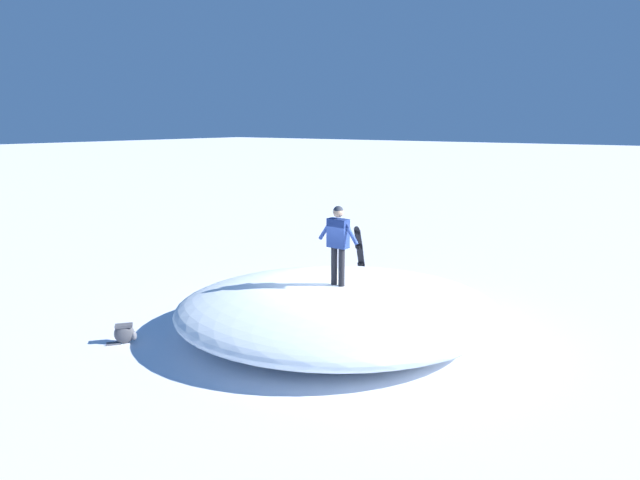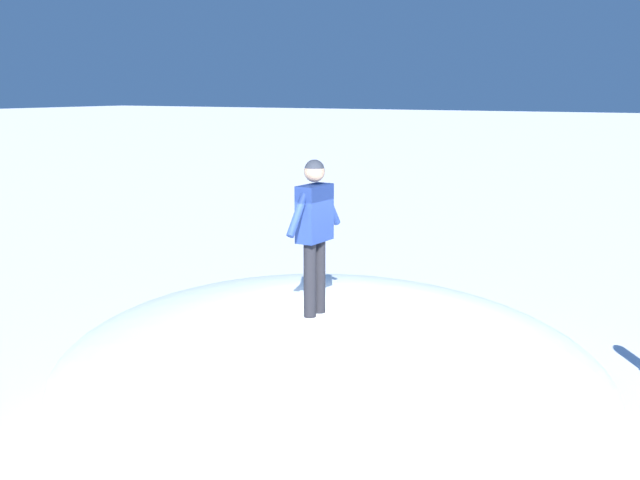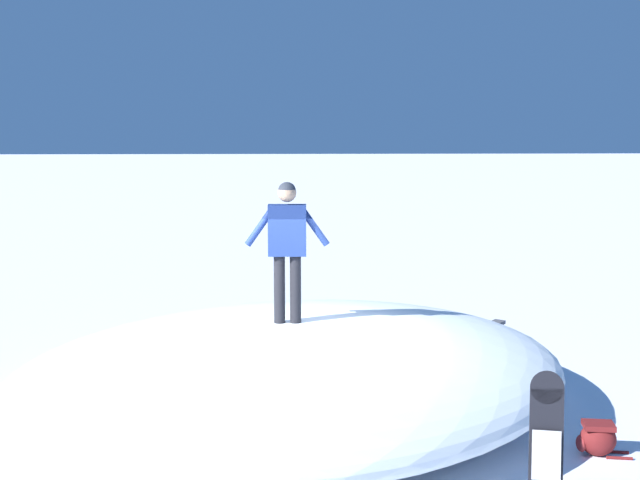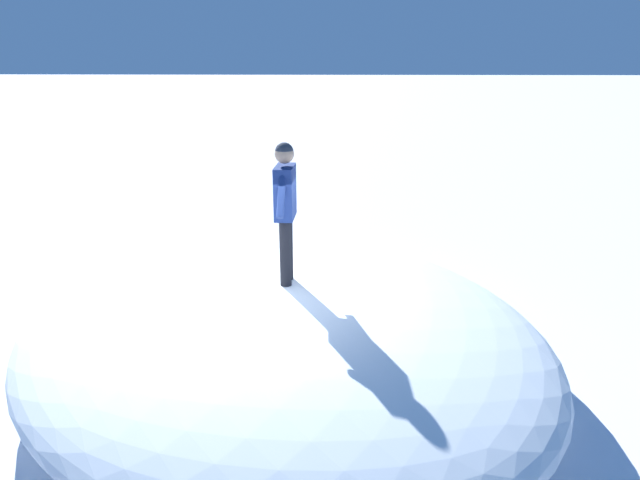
# 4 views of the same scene
# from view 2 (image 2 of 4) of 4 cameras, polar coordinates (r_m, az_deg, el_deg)

# --- Properties ---
(ground) EXTENTS (240.00, 240.00, 0.00)m
(ground) POSITION_cam_2_polar(r_m,az_deg,el_deg) (9.07, 2.69, -12.87)
(ground) COLOR white
(snow_mound) EXTENTS (9.34, 9.52, 1.19)m
(snow_mound) POSITION_cam_2_polar(r_m,az_deg,el_deg) (8.90, 0.53, -9.22)
(snow_mound) COLOR white
(snow_mound) RESTS_ON ground
(snowboarder_standing) EXTENTS (0.24, 1.05, 1.76)m
(snowboarder_standing) POSITION_cam_2_polar(r_m,az_deg,el_deg) (8.45, -0.41, 1.33)
(snowboarder_standing) COLOR black
(snowboarder_standing) RESTS_ON snow_mound
(backpack_near) EXTENTS (0.37, 0.62, 0.38)m
(backpack_near) POSITION_cam_2_polar(r_m,az_deg,el_deg) (11.46, 15.08, -6.97)
(backpack_near) COLOR maroon
(backpack_near) RESTS_ON ground
(backpack_far) EXTENTS (0.60, 0.53, 0.44)m
(backpack_far) POSITION_cam_2_polar(r_m,az_deg,el_deg) (13.37, -4.21, -3.86)
(backpack_far) COLOR #4C4C51
(backpack_far) RESTS_ON ground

